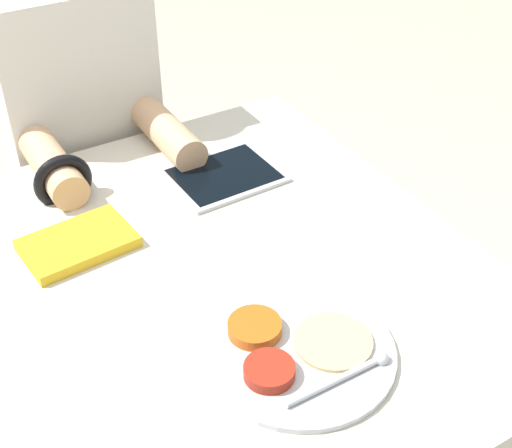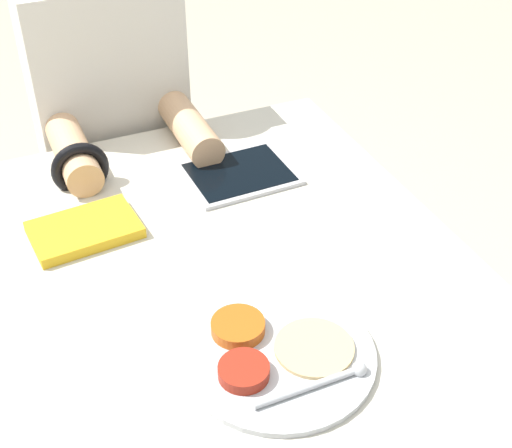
{
  "view_description": "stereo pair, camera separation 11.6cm",
  "coord_description": "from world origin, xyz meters",
  "px_view_note": "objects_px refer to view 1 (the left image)",
  "views": [
    {
      "loc": [
        -0.32,
        -0.79,
        1.5
      ],
      "look_at": [
        0.16,
        0.01,
        0.8
      ],
      "focal_mm": 50.0,
      "sensor_mm": 36.0,
      "label": 1
    },
    {
      "loc": [
        -0.21,
        -0.84,
        1.5
      ],
      "look_at": [
        0.16,
        0.01,
        0.8
      ],
      "focal_mm": 50.0,
      "sensor_mm": 36.0,
      "label": 2
    }
  ],
  "objects_px": {
    "thali_tray": "(296,350)",
    "person_diner": "(91,185)",
    "red_notebook": "(78,244)",
    "tablet_device": "(224,175)"
  },
  "relations": [
    {
      "from": "thali_tray",
      "to": "person_diner",
      "type": "height_order",
      "value": "person_diner"
    },
    {
      "from": "red_notebook",
      "to": "person_diner",
      "type": "distance_m",
      "value": 0.48
    },
    {
      "from": "thali_tray",
      "to": "red_notebook",
      "type": "xyz_separation_m",
      "value": [
        -0.18,
        0.39,
        -0.0
      ]
    },
    {
      "from": "tablet_device",
      "to": "red_notebook",
      "type": "bearing_deg",
      "value": -168.53
    },
    {
      "from": "thali_tray",
      "to": "red_notebook",
      "type": "distance_m",
      "value": 0.43
    },
    {
      "from": "thali_tray",
      "to": "person_diner",
      "type": "distance_m",
      "value": 0.83
    },
    {
      "from": "thali_tray",
      "to": "person_diner",
      "type": "relative_size",
      "value": 0.23
    },
    {
      "from": "red_notebook",
      "to": "tablet_device",
      "type": "xyz_separation_m",
      "value": [
        0.32,
        0.06,
        -0.0
      ]
    },
    {
      "from": "person_diner",
      "to": "red_notebook",
      "type": "bearing_deg",
      "value": -109.8
    },
    {
      "from": "thali_tray",
      "to": "tablet_device",
      "type": "bearing_deg",
      "value": 73.69
    }
  ]
}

